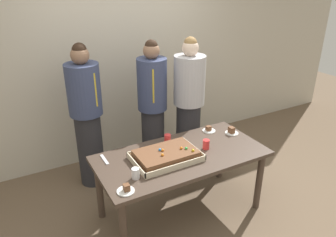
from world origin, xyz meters
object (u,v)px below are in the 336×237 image
drink_cup_middle (206,144)px  person_striped_tie_right (153,108)px  party_table (181,162)px  cake_server_utensil (104,159)px  person_serving_front (87,116)px  plated_slice_far_left (232,131)px  person_green_shirt_behind (189,106)px  plated_slice_near_left (209,130)px  drink_cup_far_end (168,139)px  sheet_cake (166,155)px  plated_slice_near_right (126,190)px  drink_cup_nearest (136,173)px

drink_cup_middle → person_striped_tie_right: (-0.16, 0.92, 0.11)m
person_striped_tie_right → party_table: bearing=10.7°
cake_server_utensil → person_serving_front: (0.05, 0.74, 0.16)m
plated_slice_far_left → person_serving_front: size_ratio=0.09×
cake_server_utensil → person_green_shirt_behind: bearing=19.8°
plated_slice_far_left → person_striped_tie_right: 1.00m
plated_slice_near_left → drink_cup_far_end: drink_cup_far_end is taller
plated_slice_near_left → drink_cup_middle: 0.41m
plated_slice_near_left → person_striped_tie_right: (-0.42, 0.61, 0.14)m
plated_slice_far_left → person_serving_front: (-1.39, 0.89, 0.14)m
sheet_cake → person_green_shirt_behind: 1.02m
person_green_shirt_behind → drink_cup_middle: bearing=25.8°
plated_slice_near_right → drink_cup_nearest: 0.20m
drink_cup_far_end → person_serving_front: person_serving_front is taller
plated_slice_near_right → person_striped_tie_right: bearing=55.1°
party_table → sheet_cake: 0.23m
cake_server_utensil → person_green_shirt_behind: 1.33m
party_table → drink_cup_far_end: drink_cup_far_end is taller
person_striped_tie_right → drink_cup_nearest: bearing=-14.6°
person_serving_front → person_green_shirt_behind: (1.19, -0.30, 0.00)m
drink_cup_nearest → person_striped_tie_right: size_ratio=0.06×
drink_cup_far_end → drink_cup_nearest: bearing=-142.3°
plated_slice_far_left → drink_cup_middle: drink_cup_middle is taller
sheet_cake → cake_server_utensil: size_ratio=3.25×
sheet_cake → plated_slice_near_left: size_ratio=4.33×
person_green_shirt_behind → cake_server_utensil: bearing=-25.8°
plated_slice_near_left → plated_slice_near_right: bearing=-154.7°
plated_slice_near_left → plated_slice_near_right: 1.39m
sheet_cake → cake_server_utensil: sheet_cake is taller
plated_slice_near_left → drink_cup_nearest: size_ratio=1.50×
person_striped_tie_right → plated_slice_near_left: bearing=53.1°
plated_slice_near_right → person_serving_front: bearing=87.6°
party_table → plated_slice_far_left: bearing=9.5°
drink_cup_middle → drink_cup_far_end: 0.41m
drink_cup_nearest → drink_cup_far_end: same height
sheet_cake → cake_server_utensil: (-0.53, 0.28, -0.04)m
sheet_cake → person_green_shirt_behind: bearing=45.7°
cake_server_utensil → person_green_shirt_behind: size_ratio=0.12×
sheet_cake → plated_slice_far_left: size_ratio=4.33×
drink_cup_middle → person_striped_tie_right: 0.94m
person_serving_front → plated_slice_near_right: bearing=-27.4°
sheet_cake → person_striped_tie_right: 0.97m
drink_cup_far_end → plated_slice_near_left: bearing=2.6°
plated_slice_near_left → cake_server_utensil: bearing=-178.8°
sheet_cake → drink_cup_far_end: bearing=58.9°
person_serving_front → cake_server_utensil: bearing=-29.1°
drink_cup_far_end → sheet_cake: bearing=-121.1°
plated_slice_far_left → drink_cup_middle: bearing=-162.2°
person_green_shirt_behind → plated_slice_near_right: bearing=-6.4°
plated_slice_far_left → person_serving_front: person_serving_front is taller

